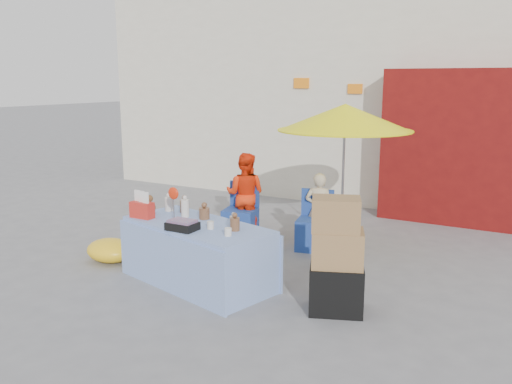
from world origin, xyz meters
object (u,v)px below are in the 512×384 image
Objects in this scene: vendor_beige at (319,210)px; umbrella at (345,118)px; chair_left at (241,221)px; box_stack at (337,260)px; vendor_orange at (245,194)px; chair_right at (314,232)px; market_table at (197,252)px.

vendor_beige is 0.53× the size of umbrella.
chair_left is 0.69× the size of box_stack.
vendor_orange is at bearing 76.03° from chair_left.
chair_left is at bearing 76.03° from vendor_orange.
chair_right is at bearing -136.83° from umbrella.
umbrella is (1.55, 0.15, 1.24)m from vendor_orange.
chair_left is (-0.56, 1.93, -0.13)m from market_table.
market_table is 2.01m from chair_left.
chair_right is at bearing 84.73° from market_table.
market_table is 2.05m from chair_right.
chair_right is 1.32m from vendor_orange.
vendor_orange is (0.00, 0.13, 0.40)m from chair_left.
chair_left is 0.77× the size of vendor_beige.
vendor_beige is (0.70, 2.06, 0.17)m from market_table.
box_stack is at bearing -72.91° from chair_right.
chair_right is 0.69× the size of box_stack.
umbrella is (1.00, 2.21, 1.51)m from market_table.
umbrella is 1.69× the size of box_stack.
box_stack is (2.32, -1.88, 0.32)m from chair_left.
chair_right is 0.65× the size of vendor_orange.
chair_left is at bearing 120.61° from market_table.
market_table reaches higher than chair_right.
vendor_orange reaches higher than market_table.
vendor_orange is at bearing -12.51° from vendor_beige.
vendor_beige is at bearing 85.84° from market_table.
market_table is 2.86m from umbrella.
chair_right is at bearing -12.51° from chair_left.
chair_left is at bearing -6.38° from vendor_beige.
vendor_beige is 2.27m from box_stack.
umbrella is (0.30, 0.28, 1.64)m from chair_right.
umbrella is at bearing 30.66° from chair_right.
vendor_orange reaches higher than chair_right.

